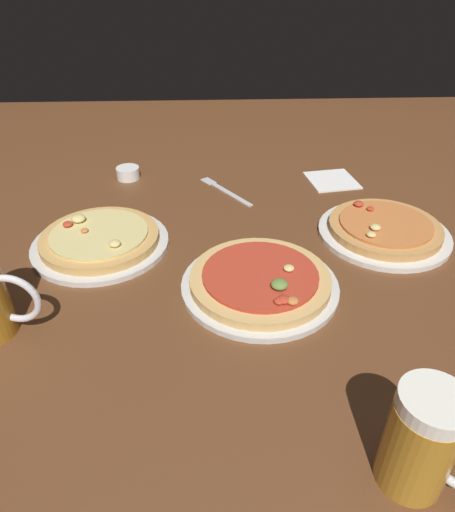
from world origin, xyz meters
The scene contains 8 objects.
ground_plane centered at (0.00, 0.00, -0.01)m, with size 2.40×2.40×0.03m, color brown.
pizza_plate_near centered at (0.06, -0.08, 0.02)m, with size 0.31×0.31×0.05m.
pizza_plate_far centered at (-0.28, 0.08, 0.02)m, with size 0.30×0.30×0.05m.
pizza_plate_side centered at (0.36, 0.10, 0.02)m, with size 0.30×0.30×0.05m.
beer_mug_dark centered at (0.21, -0.48, 0.08)m, with size 0.13×0.10×0.15m.
ramekin_sauce centered at (-0.26, 0.43, 0.02)m, with size 0.06×0.06×0.03m, color white.
napkin_folded centered at (0.31, 0.39, 0.00)m, with size 0.13×0.13×0.01m, color white.
fork_left centered at (0.01, 0.34, 0.00)m, with size 0.14×0.18×0.01m.
Camera 1 is at (-0.03, -0.79, 0.56)m, focal length 32.51 mm.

